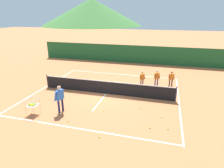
# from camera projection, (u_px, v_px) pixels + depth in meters

# --- Properties ---
(ground_plane) EXTENTS (120.00, 120.00, 0.00)m
(ground_plane) POSITION_uv_depth(u_px,v_px,m) (106.00, 94.00, 13.98)
(ground_plane) COLOR #C67042
(line_baseline_near) EXTENTS (10.07, 0.08, 0.01)m
(line_baseline_near) POSITION_uv_depth(u_px,v_px,m) (79.00, 129.00, 9.73)
(line_baseline_near) COLOR white
(line_baseline_near) RESTS_ON ground
(line_baseline_far) EXTENTS (10.07, 0.08, 0.01)m
(line_baseline_far) POSITION_uv_depth(u_px,v_px,m) (121.00, 74.00, 18.40)
(line_baseline_far) COLOR white
(line_baseline_far) RESTS_ON ground
(line_sideline_west) EXTENTS (0.08, 9.59, 0.01)m
(line_sideline_west) POSITION_uv_depth(u_px,v_px,m) (46.00, 87.00, 15.25)
(line_sideline_west) COLOR white
(line_sideline_west) RESTS_ON ground
(line_sideline_east) EXTENTS (0.08, 9.59, 0.01)m
(line_sideline_east) POSITION_uv_depth(u_px,v_px,m) (179.00, 102.00, 12.71)
(line_sideline_east) COLOR white
(line_sideline_east) RESTS_ON ground
(line_service_center) EXTENTS (0.08, 5.58, 0.01)m
(line_service_center) POSITION_uv_depth(u_px,v_px,m) (106.00, 94.00, 13.98)
(line_service_center) COLOR white
(line_service_center) RESTS_ON ground
(tennis_net) EXTENTS (9.68, 0.08, 1.05)m
(tennis_net) POSITION_uv_depth(u_px,v_px,m) (106.00, 87.00, 13.81)
(tennis_net) COLOR #333338
(tennis_net) RESTS_ON ground
(instructor) EXTENTS (0.44, 0.80, 1.64)m
(instructor) POSITION_uv_depth(u_px,v_px,m) (60.00, 96.00, 11.09)
(instructor) COLOR #191E4C
(instructor) RESTS_ON ground
(student_0) EXTENTS (0.42, 0.68, 1.23)m
(student_0) POSITION_uv_depth(u_px,v_px,m) (142.00, 78.00, 15.09)
(student_0) COLOR black
(student_0) RESTS_ON ground
(student_1) EXTENTS (0.49, 0.69, 1.31)m
(student_1) POSITION_uv_depth(u_px,v_px,m) (157.00, 77.00, 15.12)
(student_1) COLOR navy
(student_1) RESTS_ON ground
(student_2) EXTENTS (0.51, 0.65, 1.28)m
(student_2) POSITION_uv_depth(u_px,v_px,m) (171.00, 78.00, 15.02)
(student_2) COLOR black
(student_2) RESTS_ON ground
(ball_cart) EXTENTS (0.58, 0.58, 0.90)m
(ball_cart) POSITION_uv_depth(u_px,v_px,m) (32.00, 105.00, 10.98)
(ball_cart) COLOR #B7B7BC
(ball_cart) RESTS_ON ground
(tennis_ball_0) EXTENTS (0.07, 0.07, 0.07)m
(tennis_ball_0) POSITION_uv_depth(u_px,v_px,m) (35.00, 121.00, 10.34)
(tennis_ball_0) COLOR yellow
(tennis_ball_0) RESTS_ON ground
(tennis_ball_1) EXTENTS (0.07, 0.07, 0.07)m
(tennis_ball_1) POSITION_uv_depth(u_px,v_px,m) (68.00, 121.00, 10.32)
(tennis_ball_1) COLOR yellow
(tennis_ball_1) RESTS_ON ground
(tennis_ball_2) EXTENTS (0.07, 0.07, 0.07)m
(tennis_ball_2) POSITION_uv_depth(u_px,v_px,m) (51.00, 99.00, 12.97)
(tennis_ball_2) COLOR yellow
(tennis_ball_2) RESTS_ON ground
(tennis_ball_3) EXTENTS (0.07, 0.07, 0.07)m
(tennis_ball_3) POSITION_uv_depth(u_px,v_px,m) (104.00, 111.00, 11.39)
(tennis_ball_3) COLOR yellow
(tennis_ball_3) RESTS_ON ground
(tennis_ball_4) EXTENTS (0.07, 0.07, 0.07)m
(tennis_ball_4) POSITION_uv_depth(u_px,v_px,m) (168.00, 129.00, 9.65)
(tennis_ball_4) COLOR yellow
(tennis_ball_4) RESTS_ON ground
(tennis_ball_5) EXTENTS (0.07, 0.07, 0.07)m
(tennis_ball_5) POSITION_uv_depth(u_px,v_px,m) (162.00, 117.00, 10.73)
(tennis_ball_5) COLOR yellow
(tennis_ball_5) RESTS_ON ground
(tennis_ball_6) EXTENTS (0.07, 0.07, 0.07)m
(tennis_ball_6) POSITION_uv_depth(u_px,v_px,m) (99.00, 137.00, 9.03)
(tennis_ball_6) COLOR yellow
(tennis_ball_6) RESTS_ON ground
(tennis_ball_7) EXTENTS (0.07, 0.07, 0.07)m
(tennis_ball_7) POSITION_uv_depth(u_px,v_px,m) (141.00, 108.00, 11.75)
(tennis_ball_7) COLOR yellow
(tennis_ball_7) RESTS_ON ground
(tennis_ball_8) EXTENTS (0.07, 0.07, 0.07)m
(tennis_ball_8) POSITION_uv_depth(u_px,v_px,m) (150.00, 128.00, 9.73)
(tennis_ball_8) COLOR yellow
(tennis_ball_8) RESTS_ON ground
(windscreen_fence) EXTENTS (22.15, 0.08, 2.06)m
(windscreen_fence) POSITION_uv_depth(u_px,v_px,m) (131.00, 54.00, 22.46)
(windscreen_fence) COLOR #1E5B2D
(windscreen_fence) RESTS_ON ground
(hill_0) EXTENTS (47.19, 47.19, 12.14)m
(hill_0) POSITION_uv_depth(u_px,v_px,m) (92.00, 12.00, 90.29)
(hill_0) COLOR #427A38
(hill_0) RESTS_ON ground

